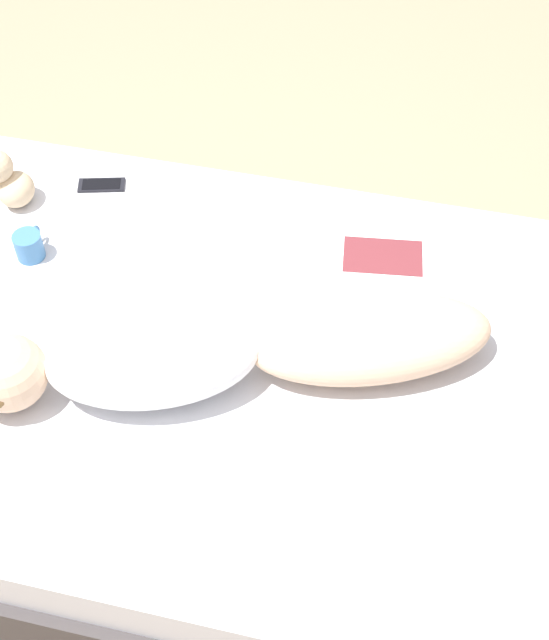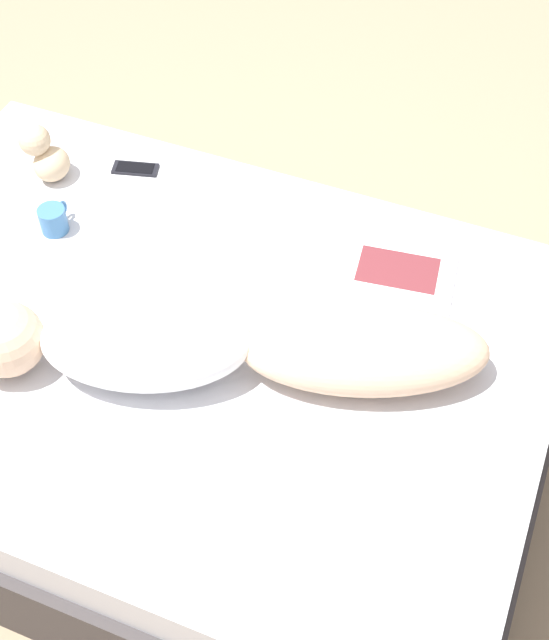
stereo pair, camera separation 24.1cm
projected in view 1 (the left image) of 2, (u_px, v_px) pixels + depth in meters
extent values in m
plane|color=#9E8466|center=(194.00, 447.00, 2.82)|extent=(12.00, 12.00, 0.00)
cube|color=#383333|center=(190.00, 416.00, 2.68)|extent=(1.51, 2.07, 0.36)
cube|color=silver|center=(183.00, 364.00, 2.48)|extent=(1.45, 2.01, 0.16)
ellipsoid|color=#DBB28E|center=(370.00, 338.00, 2.33)|extent=(0.49, 0.70, 0.18)
ellipsoid|color=white|center=(153.00, 356.00, 2.27)|extent=(0.47, 0.62, 0.21)
sphere|color=#DBB28E|center=(8.00, 373.00, 2.24)|extent=(0.20, 0.20, 0.20)
cube|color=white|center=(381.00, 315.00, 2.49)|extent=(0.27, 0.36, 0.01)
cube|color=white|center=(383.00, 257.00, 2.63)|extent=(0.27, 0.36, 0.01)
cube|color=maroon|center=(383.00, 256.00, 2.63)|extent=(0.17, 0.25, 0.00)
cylinder|color=teal|center=(29.00, 246.00, 2.61)|extent=(0.08, 0.08, 0.08)
cylinder|color=black|center=(26.00, 238.00, 2.58)|extent=(0.07, 0.07, 0.00)
torus|color=teal|center=(35.00, 235.00, 2.64)|extent=(0.06, 0.01, 0.06)
cube|color=black|center=(102.00, 185.00, 2.83)|extent=(0.10, 0.16, 0.01)
cube|color=black|center=(101.00, 184.00, 2.83)|extent=(0.08, 0.13, 0.00)
ellipsoid|color=#D1B289|center=(16.00, 189.00, 2.75)|extent=(0.12, 0.11, 0.11)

